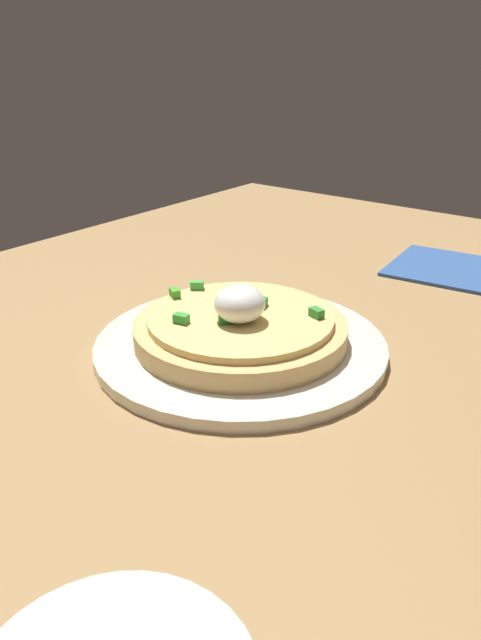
{
  "coord_description": "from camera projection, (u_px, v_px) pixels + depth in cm",
  "views": [
    {
      "loc": [
        -43.49,
        -32.48,
        28.2
      ],
      "look_at": [
        -4.42,
        -2.22,
        5.83
      ],
      "focal_mm": 34.11,
      "sensor_mm": 36.0,
      "label": 1
    }
  ],
  "objects": [
    {
      "name": "pizza",
      "position": [
        240.0,
        326.0,
        0.54
      ],
      "size": [
        19.17,
        19.17,
        5.71
      ],
      "color": "#D9B26E",
      "rests_on": "plate"
    },
    {
      "name": "plate",
      "position": [
        240.0,
        346.0,
        0.55
      ],
      "size": [
        26.35,
        26.35,
        1.11
      ],
      "primitive_type": "cylinder",
      "color": "silver",
      "rests_on": "dining_table"
    },
    {
      "name": "dining_table",
      "position": [
        250.0,
        341.0,
        0.61
      ],
      "size": [
        111.7,
        82.99,
        2.72
      ],
      "primitive_type": "cube",
      "color": "#9B784A",
      "rests_on": "ground"
    },
    {
      "name": "napkin",
      "position": [
        448.0,
        268.0,
        0.76
      ],
      "size": [
        14.74,
        14.74,
        0.4
      ],
      "primitive_type": "cube",
      "rotation": [
        0.0,
        0.0,
        0.1
      ],
      "color": "#2E5290",
      "rests_on": "dining_table"
    }
  ]
}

